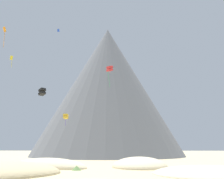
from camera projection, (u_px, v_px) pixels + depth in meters
The scene contains 14 objects.
dune_foreground_left at pixel (48, 168), 57.66m from camera, with size 17.81×8.68×3.82m, color beige.
dune_foreground_right at pixel (210, 174), 44.49m from camera, with size 17.71×18.45×2.50m, color beige.
dune_back_low at pixel (140, 167), 58.36m from camera, with size 14.64×11.25×4.20m, color beige.
bush_low_patch at pixel (77, 168), 51.30m from camera, with size 1.75×1.75×0.84m, color #668C4C.
bush_far_left at pixel (29, 164), 58.64m from camera, with size 1.17×1.17×1.09m, color #386633.
bush_far_right at pixel (188, 170), 45.67m from camera, with size 2.23×2.23×1.02m, color #386633.
bush_ridge_crest at pixel (201, 168), 54.13m from camera, with size 1.90×1.90×0.54m, color #386633.
rock_massif at pixel (103, 98), 121.84m from camera, with size 70.76×70.76×54.04m.
kite_red_mid at pixel (110, 69), 77.93m from camera, with size 1.92×1.90×5.88m.
kite_blue_high at pixel (58, 30), 93.50m from camera, with size 0.80×0.19×1.03m.
kite_yellow_high at pixel (11, 59), 76.21m from camera, with size 0.93×0.36×3.30m.
kite_orange_high at pixel (4, 33), 68.71m from camera, with size 0.83×0.53×5.08m.
kite_black_mid at pixel (42, 92), 73.12m from camera, with size 2.03×2.01×1.93m.
kite_gold_low at pixel (66, 116), 78.48m from camera, with size 1.46×1.51×3.24m.
Camera 1 is at (3.21, -37.77, 4.40)m, focal length 46.35 mm.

